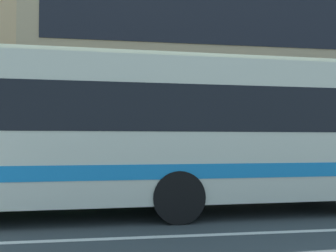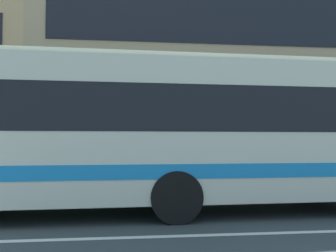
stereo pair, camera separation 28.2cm
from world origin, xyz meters
TOP-DOWN VIEW (x-y plane):
  - apartment_block_right at (11.44, 14.41)m, footprint 20.90×11.11m
  - transit_bus at (5.01, 2.06)m, footprint 11.81×2.90m

SIDE VIEW (x-z plane):
  - transit_bus at x=5.01m, z-range 0.17..3.48m
  - apartment_block_right at x=11.44m, z-range 0.00..11.53m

